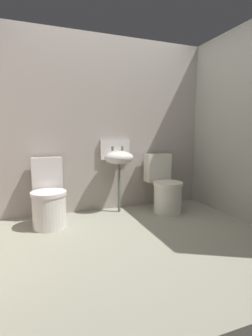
# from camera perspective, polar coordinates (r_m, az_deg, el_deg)

# --- Properties ---
(ground_plane) EXTENTS (3.31, 2.57, 0.08)m
(ground_plane) POSITION_cam_1_polar(r_m,az_deg,el_deg) (2.65, 2.13, -16.85)
(ground_plane) COLOR gray
(wall_back) EXTENTS (3.31, 0.10, 2.36)m
(wall_back) POSITION_cam_1_polar(r_m,az_deg,el_deg) (3.48, -5.03, 9.78)
(wall_back) COLOR #A79D93
(wall_back) RESTS_ON ground
(wall_right) EXTENTS (0.10, 2.37, 2.36)m
(wall_right) POSITION_cam_1_polar(r_m,az_deg,el_deg) (3.36, 26.30, 9.04)
(wall_right) COLOR #A1A294
(wall_right) RESTS_ON ground
(toilet_left) EXTENTS (0.41, 0.60, 0.78)m
(toilet_left) POSITION_cam_1_polar(r_m,az_deg,el_deg) (3.05, -17.45, -6.65)
(toilet_left) COLOR silver
(toilet_left) RESTS_ON ground
(toilet_right) EXTENTS (0.41, 0.60, 0.78)m
(toilet_right) POSITION_cam_1_polar(r_m,az_deg,el_deg) (3.47, 8.89, -4.57)
(toilet_right) COLOR silver
(toilet_right) RESTS_ON ground
(sink) EXTENTS (0.42, 0.35, 0.99)m
(sink) POSITION_cam_1_polar(r_m,az_deg,el_deg) (3.33, -1.81, 2.53)
(sink) COLOR #63695B
(sink) RESTS_ON ground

